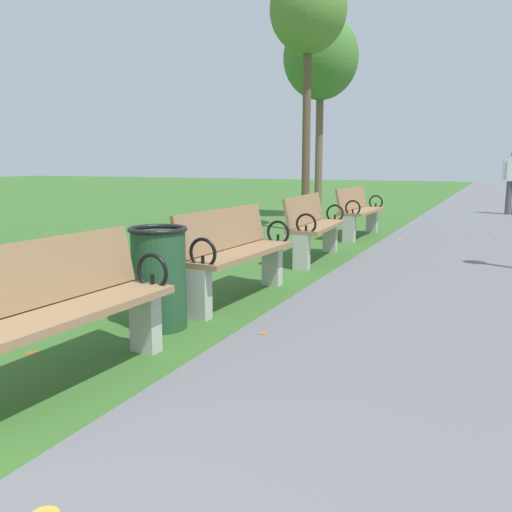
# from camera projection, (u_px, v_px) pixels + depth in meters

# --- Properties ---
(paved_walkway) EXTENTS (2.86, 44.00, 0.02)m
(paved_walkway) POSITION_uv_depth(u_px,v_px,m) (487.00, 206.00, 16.58)
(paved_walkway) COLOR slate
(paved_walkway) RESTS_ON ground
(park_bench_2) EXTENTS (0.55, 1.62, 0.90)m
(park_bench_2) POSITION_uv_depth(u_px,v_px,m) (58.00, 310.00, 3.22)
(park_bench_2) COLOR #93704C
(park_bench_2) RESTS_ON ground
(park_bench_3) EXTENTS (0.54, 1.62, 0.90)m
(park_bench_3) POSITION_uv_depth(u_px,v_px,m) (235.00, 251.00, 5.33)
(park_bench_3) COLOR #93704C
(park_bench_3) RESTS_ON ground
(park_bench_4) EXTENTS (0.55, 1.62, 0.90)m
(park_bench_4) POSITION_uv_depth(u_px,v_px,m) (314.00, 225.00, 7.50)
(park_bench_4) COLOR #93704C
(park_bench_4) RESTS_ON ground
(park_bench_5) EXTENTS (0.53, 1.62, 0.90)m
(park_bench_5) POSITION_uv_depth(u_px,v_px,m) (359.00, 210.00, 9.80)
(park_bench_5) COLOR #93704C
(park_bench_5) RESTS_ON ground
(tree_2) EXTENTS (1.44, 1.44, 4.93)m
(tree_2) POSITION_uv_depth(u_px,v_px,m) (308.00, 13.00, 10.03)
(tree_2) COLOR brown
(tree_2) RESTS_ON ground
(tree_3) EXTENTS (1.73, 1.73, 4.68)m
(tree_3) POSITION_uv_depth(u_px,v_px,m) (321.00, 59.00, 12.47)
(tree_3) COLOR brown
(tree_3) RESTS_ON ground
(trash_bin) EXTENTS (0.48, 0.48, 0.84)m
(trash_bin) POSITION_uv_depth(u_px,v_px,m) (159.00, 277.00, 4.42)
(trash_bin) COLOR #234C2D
(trash_bin) RESTS_ON ground
(scattered_leaves) EXTENTS (4.02, 12.41, 0.02)m
(scattered_leaves) POSITION_uv_depth(u_px,v_px,m) (253.00, 283.00, 6.08)
(scattered_leaves) COLOR brown
(scattered_leaves) RESTS_ON ground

